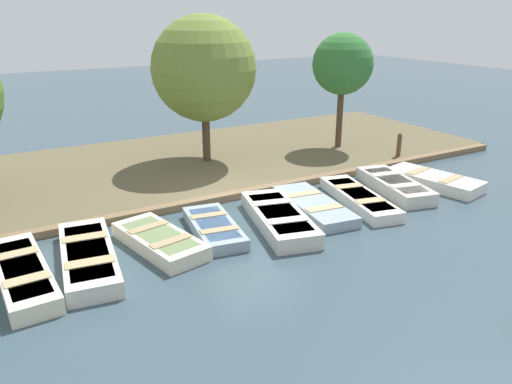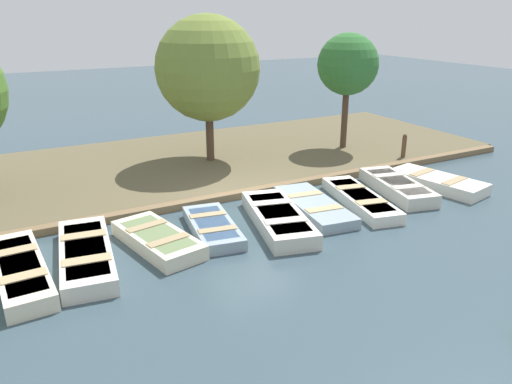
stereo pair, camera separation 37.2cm
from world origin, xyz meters
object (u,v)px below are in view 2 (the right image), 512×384
at_px(rowboat_5, 314,206).
at_px(rowboat_4, 278,218).
at_px(rowboat_1, 86,254).
at_px(park_tree_center, 348,65).
at_px(rowboat_8, 437,182).
at_px(rowboat_6, 360,199).
at_px(mooring_post_far, 404,148).
at_px(rowboat_7, 397,187).
at_px(rowboat_2, 158,239).
at_px(rowboat_3, 213,227).
at_px(park_tree_left, 208,69).
at_px(rowboat_0, 21,270).

bearing_deg(rowboat_5, rowboat_4, -67.64).
xyz_separation_m(rowboat_1, park_tree_center, (-4.89, 11.12, 3.29)).
bearing_deg(rowboat_8, rowboat_6, -101.96).
bearing_deg(rowboat_5, mooring_post_far, 120.43).
relative_size(rowboat_6, mooring_post_far, 3.26).
xyz_separation_m(rowboat_6, rowboat_7, (-0.25, 1.69, 0.04)).
bearing_deg(rowboat_2, rowboat_3, 82.61).
distance_m(rowboat_8, park_tree_left, 8.73).
bearing_deg(rowboat_7, rowboat_5, -76.49).
distance_m(rowboat_5, park_tree_left, 6.62).
height_order(rowboat_1, rowboat_3, rowboat_1).
distance_m(rowboat_4, park_tree_center, 8.67).
bearing_deg(rowboat_7, rowboat_6, -68.73).
distance_m(rowboat_3, rowboat_6, 4.71).
bearing_deg(rowboat_1, park_tree_center, 121.25).
height_order(rowboat_1, mooring_post_far, mooring_post_far).
distance_m(rowboat_5, rowboat_7, 3.21).
bearing_deg(rowboat_4, mooring_post_far, 125.46).
bearing_deg(rowboat_1, mooring_post_far, 109.51).
relative_size(rowboat_4, rowboat_5, 1.09).
relative_size(rowboat_7, park_tree_left, 0.61).
bearing_deg(rowboat_6, rowboat_8, 102.54).
xyz_separation_m(rowboat_2, park_tree_left, (-5.71, 3.88, 3.36)).
bearing_deg(rowboat_0, mooring_post_far, 98.45).
bearing_deg(mooring_post_far, rowboat_4, -68.38).
height_order(rowboat_2, rowboat_4, rowboat_4).
bearing_deg(rowboat_3, rowboat_7, 99.24).
distance_m(rowboat_6, park_tree_center, 6.79).
bearing_deg(mooring_post_far, rowboat_3, -74.69).
distance_m(rowboat_0, mooring_post_far, 13.86).
bearing_deg(mooring_post_far, rowboat_6, -57.76).
bearing_deg(rowboat_2, mooring_post_far, 92.16).
bearing_deg(rowboat_3, park_tree_left, 166.28).
height_order(rowboat_4, park_tree_center, park_tree_center).
height_order(rowboat_2, rowboat_5, rowboat_2).
bearing_deg(rowboat_5, rowboat_1, -81.70).
distance_m(rowboat_1, rowboat_2, 1.71).
distance_m(rowboat_1, rowboat_8, 11.16).
distance_m(rowboat_2, rowboat_8, 9.45).
bearing_deg(rowboat_6, park_tree_left, -145.84).
relative_size(rowboat_2, rowboat_6, 0.82).
xyz_separation_m(rowboat_5, rowboat_6, (0.22, 1.52, 0.01)).
bearing_deg(rowboat_1, rowboat_4, 94.37).
bearing_deg(rowboat_1, rowboat_7, 98.36).
relative_size(rowboat_4, rowboat_6, 1.01).
bearing_deg(mooring_post_far, rowboat_8, -21.42).
xyz_separation_m(rowboat_4, mooring_post_far, (-2.87, 7.24, 0.34)).
relative_size(rowboat_1, rowboat_8, 1.13).
distance_m(park_tree_left, park_tree_center, 5.59).
distance_m(rowboat_8, park_tree_center, 5.97).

